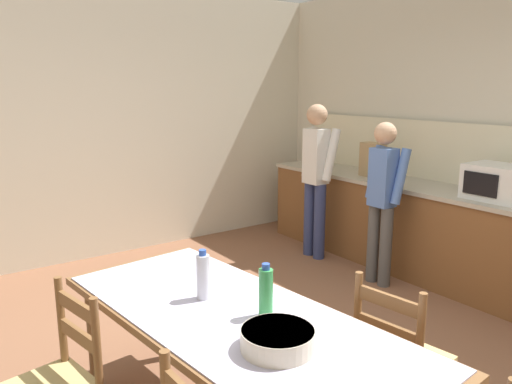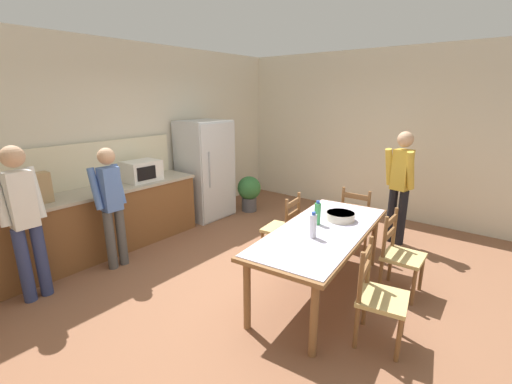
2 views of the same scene
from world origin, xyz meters
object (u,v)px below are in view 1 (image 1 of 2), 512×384
Objects in this scene: microwave at (498,182)px; paper_bag at (373,160)px; chair_side_far_right at (399,359)px; person_at_sink at (316,173)px; serving_bowl at (278,338)px; bottle_off_centre at (266,292)px; dining_table at (235,329)px; person_at_counter at (383,195)px; bottle_near_centre at (203,276)px.

paper_bag is at bearing -179.68° from microwave.
microwave is 0.55× the size of chair_side_far_right.
chair_side_far_right is 0.55× the size of person_at_sink.
serving_bowl is 0.19× the size of person_at_sink.
bottle_off_centre is 0.32m from serving_bowl.
paper_bag is (-1.38, -0.01, 0.03)m from microwave.
dining_table is at bearing 55.22° from chair_side_far_right.
microwave is 0.97m from person_at_counter.
bottle_off_centre is at bearing 57.52° from chair_side_far_right.
bottle_off_centre is 0.18× the size of person_at_counter.
serving_bowl is 0.35× the size of chair_side_far_right.
bottle_near_centre is 0.30× the size of chair_side_far_right.
person_at_counter is (-1.07, 2.33, 0.19)m from dining_table.
bottle_near_centre is 1.12m from chair_side_far_right.
person_at_sink is (-2.09, 2.23, 0.06)m from bottle_off_centre.
chair_side_far_right is at bearing 88.25° from serving_bowl.
bottle_off_centre is (0.09, 0.12, 0.20)m from dining_table.
microwave is at bearing -79.53° from chair_side_far_right.
person_at_counter is at bearing -146.86° from microwave.
bottle_near_centre is at bearing -161.05° from person_at_counter.
paper_bag is 3.20m from bottle_near_centre.
dining_table is at bearing 5.93° from bottle_near_centre.
chair_side_far_right is (2.06, -2.07, -0.63)m from paper_bag.
paper_bag reaches higher than bottle_off_centre.
microwave is at bearing 95.51° from dining_table.
paper_bag is at bearing 122.76° from bottle_off_centre.
person_at_sink is (-0.34, -0.49, -0.14)m from paper_bag.
microwave reaches higher than serving_bowl.
person_at_counter is (-1.16, 2.21, -0.01)m from bottle_off_centre.
bottle_near_centre is at bearing 42.92° from chair_side_far_right.
dining_table is 2.57m from person_at_counter.
person_at_sink is at bearing 88.73° from person_at_counter.
serving_bowl is 0.87m from chair_side_far_right.
person_at_sink is at bearing 130.42° from dining_table.
bottle_off_centre is 0.16× the size of person_at_sink.
serving_bowl is at bearing 0.08° from bottle_near_centre.
bottle_near_centre is 2.49m from person_at_counter.
paper_bag is 1.33× the size of bottle_off_centre.
paper_bag is at bearing 48.94° from person_at_counter.
bottle_near_centre reaches higher than chair_side_far_right.
serving_bowl is at bearing -27.32° from bottle_off_centre.
chair_side_far_right is at bearing -123.39° from person_at_sink.
microwave is 1.85× the size of bottle_near_centre.
person_at_counter reaches higher than dining_table.
bottle_near_centre is at bearing -179.92° from serving_bowl.
person_at_sink is at bearing 126.19° from bottle_near_centre.
serving_bowl is at bearing -54.68° from paper_bag.
serving_bowl is (2.03, -2.87, -0.27)m from paper_bag.
bottle_off_centre is (1.75, -2.72, -0.20)m from paper_bag.
person_at_counter is at bearing -41.06° from paper_bag.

